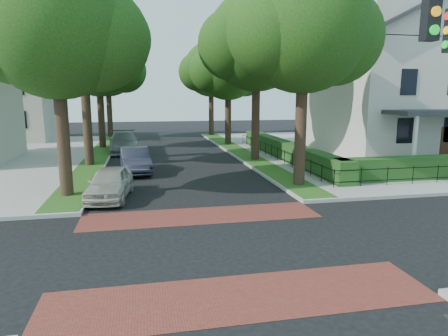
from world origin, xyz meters
The scene contains 21 objects.
ground centered at (0.00, 0.00, 0.00)m, with size 120.00×120.00×0.00m, color black.
sidewalk_ne centered at (19.50, 19.00, 0.07)m, with size 30.00×30.00×0.15m, color gray.
crosswalk_far centered at (0.00, 3.20, 0.01)m, with size 9.00×2.20×0.01m, color maroon.
crosswalk_near centered at (0.00, -3.20, 0.01)m, with size 9.00×2.20×0.01m, color maroon.
grass_strip_ne centered at (5.40, 19.10, 0.16)m, with size 1.60×29.80×0.02m, color #274915.
grass_strip_nw centered at (-5.40, 19.10, 0.16)m, with size 1.60×29.80×0.02m, color #274915.
tree_right_near centered at (5.60, 7.24, 7.63)m, with size 7.75×6.67×10.66m.
tree_right_mid centered at (5.61, 15.25, 7.99)m, with size 8.25×7.09×11.22m.
tree_right_far centered at (5.60, 24.22, 6.91)m, with size 7.25×6.23×9.74m.
tree_right_back centered at (5.60, 33.23, 7.27)m, with size 7.50×6.45×10.20m.
tree_left_near centered at (-5.40, 7.23, 7.27)m, with size 7.50×6.45×10.20m.
tree_left_mid centered at (-5.39, 15.24, 8.34)m, with size 8.00×6.88×11.48m.
tree_left_far centered at (-5.40, 24.22, 7.12)m, with size 7.00×6.02×9.86m.
tree_left_back centered at (-5.40, 33.24, 7.41)m, with size 7.75×6.66×10.44m.
hedge_main_road centered at (7.70, 15.00, 0.75)m, with size 1.00×18.00×1.20m, color #194016.
fence_main_road centered at (6.90, 15.00, 0.60)m, with size 0.06×18.00×0.90m, color black, non-canonical shape.
house_victorian centered at (17.51, 15.92, 6.02)m, with size 13.00×13.05×12.48m.
house_left_far centered at (-15.49, 31.99, 5.04)m, with size 10.00×9.00×10.14m.
parked_car_front centered at (-3.60, 6.55, 0.71)m, with size 1.69×4.19×1.43m, color #B9B5A6.
parked_car_middle centered at (-2.58, 12.55, 0.74)m, with size 1.57×4.49×1.48m, color #1F222F.
parked_car_rear centered at (-3.60, 21.40, 0.83)m, with size 2.31×5.69×1.65m, color slate.
Camera 1 is at (-2.07, -11.40, 4.56)m, focal length 32.00 mm.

